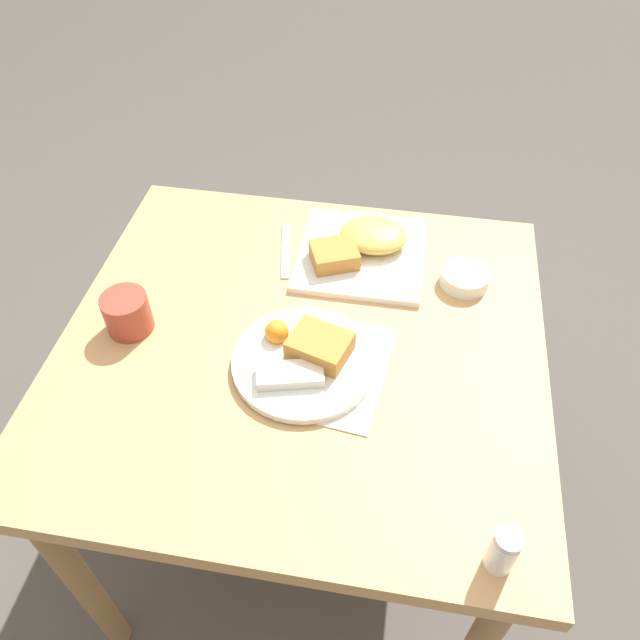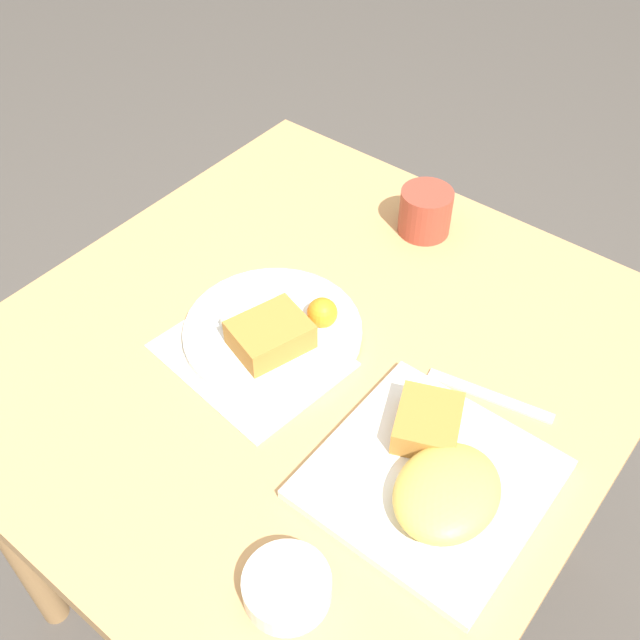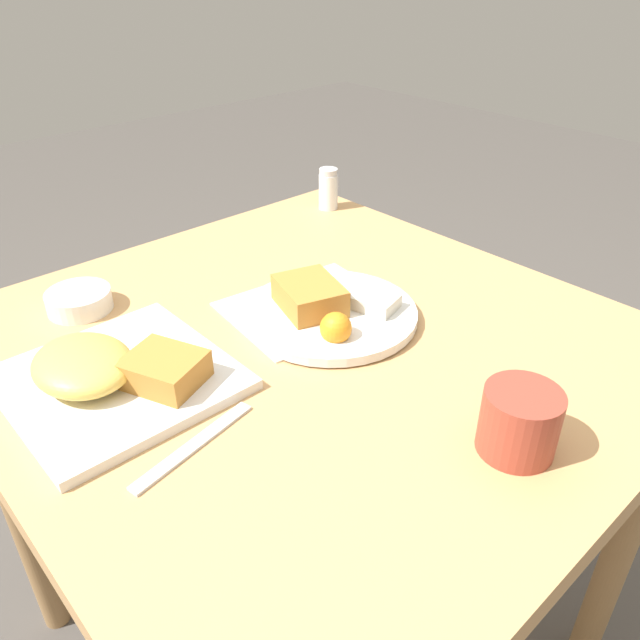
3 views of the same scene
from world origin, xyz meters
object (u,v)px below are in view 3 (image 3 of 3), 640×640
at_px(sauce_ramekin, 79,300).
at_px(butter_knife, 194,445).
at_px(plate_oval_far, 329,309).
at_px(coffee_mug, 519,422).
at_px(plate_square_near, 111,373).
at_px(salt_shaker, 328,191).

xyz_separation_m(sauce_ramekin, butter_knife, (0.37, -0.04, -0.01)).
height_order(plate_oval_far, coffee_mug, coffee_mug).
bearing_deg(plate_square_near, coffee_mug, 34.49).
bearing_deg(plate_square_near, butter_knife, 5.43).
bearing_deg(salt_shaker, plate_oval_far, -42.88).
bearing_deg(coffee_mug, butter_knife, -132.69).
relative_size(butter_knife, coffee_mug, 2.02).
height_order(plate_square_near, salt_shaker, salt_shaker).
relative_size(sauce_ramekin, salt_shaker, 1.14).
relative_size(plate_oval_far, salt_shaker, 3.03).
relative_size(plate_square_near, coffee_mug, 3.04).
distance_m(plate_oval_far, butter_knife, 0.31).
height_order(plate_square_near, plate_oval_far, plate_square_near).
bearing_deg(butter_knife, coffee_mug, -53.87).
bearing_deg(plate_oval_far, salt_shaker, 137.12).
bearing_deg(plate_oval_far, sauce_ramekin, -137.01).
bearing_deg(salt_shaker, butter_knife, -54.65).
height_order(plate_square_near, butter_knife, plate_square_near).
distance_m(plate_square_near, butter_knife, 0.16).
distance_m(plate_square_near, plate_oval_far, 0.31).
bearing_deg(sauce_ramekin, plate_oval_far, 42.99).
relative_size(plate_square_near, sauce_ramekin, 2.69).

